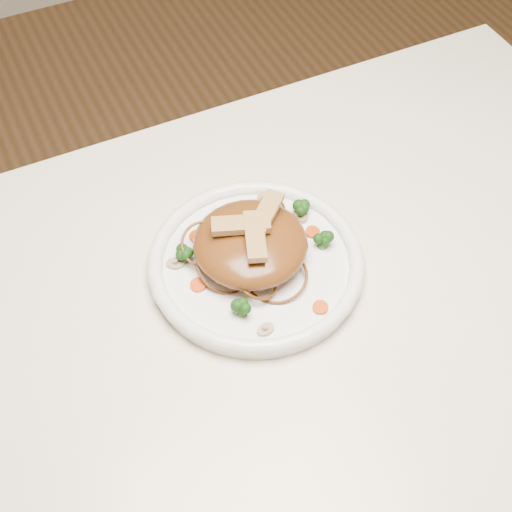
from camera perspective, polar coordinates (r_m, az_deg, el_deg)
name	(u,v)px	position (r m, az deg, el deg)	size (l,w,h in m)	color
table	(287,351)	(1.03, 2.40, -7.31)	(1.20, 0.80, 0.75)	beige
plate	(256,266)	(0.97, 0.00, -0.81)	(0.28, 0.28, 0.02)	white
noodle_mound	(250,243)	(0.95, -0.43, 0.98)	(0.15, 0.15, 0.05)	#5B3111
chicken_a	(266,213)	(0.94, 0.76, 3.30)	(0.07, 0.02, 0.01)	tan
chicken_b	(241,225)	(0.93, -1.15, 2.41)	(0.07, 0.02, 0.01)	tan
chicken_c	(255,236)	(0.92, -0.09, 1.52)	(0.07, 0.02, 0.01)	tan
broccoli_0	(301,207)	(1.01, 3.48, 3.75)	(0.03, 0.03, 0.03)	#13450E
broccoli_1	(184,252)	(0.96, -5.54, 0.33)	(0.03, 0.03, 0.03)	#13450E
broccoli_2	(242,306)	(0.91, -1.08, -3.89)	(0.02, 0.02, 0.03)	#13450E
broccoli_3	(323,239)	(0.98, 5.18, 1.30)	(0.03, 0.03, 0.03)	#13450E
carrot_0	(259,210)	(1.02, 0.27, 3.53)	(0.02, 0.02, 0.01)	#C13A07
carrot_1	(198,285)	(0.95, -4.47, -2.24)	(0.02, 0.02, 0.01)	#C13A07
carrot_2	(313,232)	(1.00, 4.37, 1.83)	(0.02, 0.02, 0.01)	#C13A07
carrot_3	(197,236)	(1.00, -4.53, 1.53)	(0.02, 0.02, 0.01)	#C13A07
carrot_4	(320,307)	(0.93, 4.95, -3.95)	(0.02, 0.02, 0.01)	#C13A07
mushroom_0	(265,330)	(0.90, 0.73, -5.66)	(0.02, 0.02, 0.01)	tan
mushroom_1	(301,215)	(1.02, 3.45, 3.14)	(0.03, 0.03, 0.01)	tan
mushroom_2	(175,264)	(0.97, -6.20, -0.58)	(0.02, 0.02, 0.01)	tan
mushroom_3	(264,200)	(1.04, 0.65, 4.32)	(0.02, 0.02, 0.01)	tan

